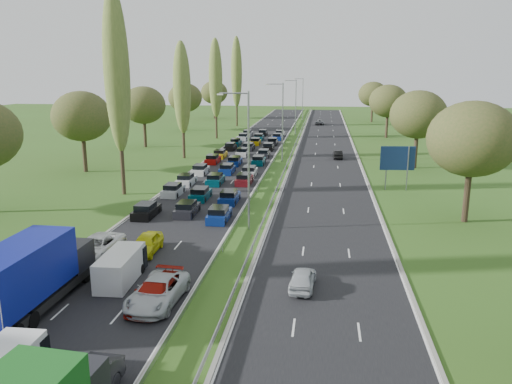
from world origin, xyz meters
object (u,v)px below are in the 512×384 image
(near_car_2, at_px, (96,247))
(blue_lorry, at_px, (31,275))
(white_van_front, at_px, (0,376))
(direction_sign, at_px, (398,160))
(white_van_rear, at_px, (122,266))

(near_car_2, xyz_separation_m, blue_lorry, (0.17, -8.63, 1.37))
(white_van_front, bearing_deg, near_car_2, 100.11)
(blue_lorry, bearing_deg, direction_sign, 54.29)
(blue_lorry, distance_m, white_van_front, 8.48)
(direction_sign, bearing_deg, white_van_rear, -126.21)
(white_van_front, distance_m, white_van_rear, 12.42)
(near_car_2, bearing_deg, white_van_front, -74.58)
(white_van_front, bearing_deg, direction_sign, 60.90)
(near_car_2, relative_size, blue_lorry, 0.56)
(near_car_2, height_order, blue_lorry, blue_lorry)
(near_car_2, xyz_separation_m, white_van_rear, (3.63, -3.98, 0.23))
(white_van_rear, bearing_deg, white_van_front, -93.71)
(near_car_2, xyz_separation_m, direction_sign, (25.20, 25.47, 2.77))
(white_van_rear, relative_size, direction_sign, 0.95)
(white_van_front, height_order, white_van_rear, white_van_front)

